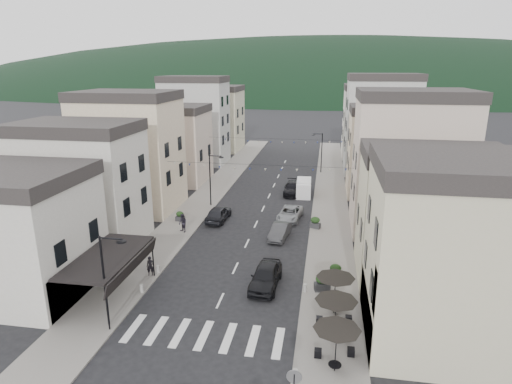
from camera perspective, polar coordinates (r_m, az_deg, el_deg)
ground at (r=25.70m, az=-8.28°, el=-20.91°), size 700.00×700.00×0.00m
sidewalk_left at (r=55.47m, az=-5.80°, el=0.20°), size 4.00×76.00×0.12m
sidewalk_right at (r=53.62m, az=9.87°, el=-0.53°), size 4.00×76.00×0.12m
hill_backdrop at (r=319.78m, az=8.46°, el=13.54°), size 640.00×360.00×70.00m
bistro_building at (r=26.76m, az=25.76°, el=-8.45°), size 10.00×8.00×10.00m
boutique_awning at (r=30.69m, az=-18.80°, el=-8.34°), size 3.77×7.50×3.28m
buildings_row_left at (r=61.63m, az=-10.91°, el=7.41°), size 10.20×54.16×14.00m
buildings_row_right at (r=57.22m, az=17.24°, el=6.49°), size 10.20×54.16×14.50m
cafe_terrace at (r=25.78m, az=10.62°, el=-14.57°), size 2.50×8.10×2.53m
streetlamp_left_near at (r=27.43m, az=-19.17°, el=-10.07°), size 1.70×0.56×6.00m
streetlamp_left_far at (r=48.50m, az=-5.84°, el=2.28°), size 1.70×0.56×6.00m
streetlamp_right_far at (r=64.44m, az=8.52°, el=5.73°), size 1.70×0.56×6.00m
bollards at (r=29.84m, az=-5.06°, el=-14.02°), size 11.66×10.26×0.60m
bunting_near at (r=43.03m, az=0.20°, el=3.21°), size 19.00×0.28×0.62m
bunting_far at (r=58.57m, az=2.73°, el=6.76°), size 19.00×0.28×0.62m
parked_car_a at (r=31.74m, az=1.29°, el=-11.15°), size 2.19×4.90×1.64m
parked_car_b at (r=40.20m, az=3.19°, el=-5.24°), size 1.92×4.21×1.34m
parked_car_c at (r=45.03m, az=4.56°, el=-2.86°), size 2.77×4.98×1.32m
parked_car_d at (r=53.88m, az=4.90°, el=0.49°), size 2.13×5.13×1.48m
parked_car_e at (r=44.63m, az=-5.05°, el=-2.88°), size 2.09×4.69×1.57m
delivery_van at (r=53.47m, az=6.39°, el=0.65°), size 1.90×4.47×2.11m
pedestrian_a at (r=34.00m, az=-13.92°, el=-9.56°), size 0.65×0.55×1.53m
pedestrian_b at (r=41.72m, az=-9.74°, el=-4.11°), size 1.12×1.08×1.81m
planter_la at (r=33.70m, az=-18.83°, el=-10.78°), size 1.01×0.81×0.99m
planter_lb at (r=44.93m, az=-10.10°, el=-3.18°), size 0.91×0.51×1.01m
planter_ra at (r=31.41m, az=8.83°, el=-11.87°), size 1.20×0.81×1.24m
planter_rb at (r=33.36m, az=10.54°, el=-10.31°), size 1.11×0.88×1.10m
planter_rc at (r=42.67m, az=7.90°, el=-4.05°), size 1.16×0.90×1.15m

